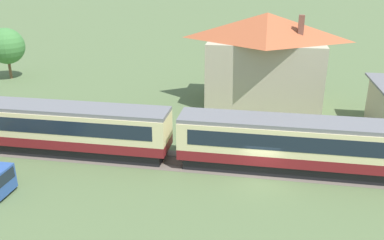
% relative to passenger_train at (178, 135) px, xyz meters
% --- Properties ---
extents(ground_plane, '(600.00, 600.00, 0.00)m').
position_rel_passenger_train_xyz_m(ground_plane, '(6.62, -1.98, -2.28)').
color(ground_plane, '#566B42').
extents(passenger_train, '(88.29, 3.23, 4.11)m').
position_rel_passenger_train_xyz_m(passenger_train, '(0.00, 0.00, 0.00)').
color(passenger_train, maroon).
rests_on(passenger_train, ground_plane).
extents(railway_track, '(142.24, 3.60, 0.04)m').
position_rel_passenger_train_xyz_m(railway_track, '(5.89, -0.00, -2.27)').
color(railway_track, '#665B51').
rests_on(railway_track, ground_plane).
extents(station_house_terracotta_roof, '(13.17, 8.80, 10.06)m').
position_rel_passenger_train_xyz_m(station_house_terracotta_roof, '(6.43, 16.17, 2.91)').
color(station_house_terracotta_roof, '#BCB293').
rests_on(station_house_terracotta_roof, ground_plane).
extents(yard_tree_1, '(4.84, 4.84, 6.94)m').
position_rel_passenger_train_xyz_m(yard_tree_1, '(-28.14, 20.92, 2.22)').
color(yard_tree_1, brown).
rests_on(yard_tree_1, ground_plane).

